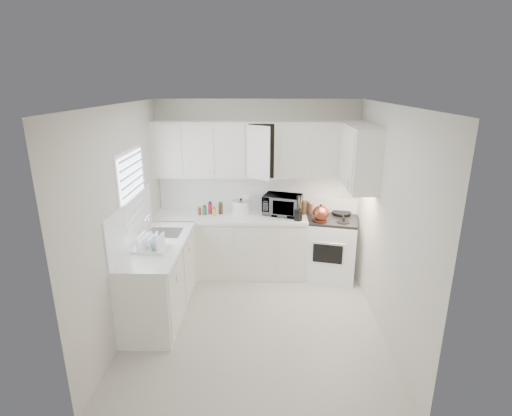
{
  "coord_description": "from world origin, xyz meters",
  "views": [
    {
      "loc": [
        0.12,
        -4.24,
        2.82
      ],
      "look_at": [
        0.0,
        0.7,
        1.25
      ],
      "focal_mm": 27.8,
      "sensor_mm": 36.0,
      "label": 1
    }
  ],
  "objects_px": {
    "utensil_crock": "(298,208)",
    "tea_kettle": "(321,212)",
    "stove": "(330,239)",
    "rice_cooker": "(241,206)",
    "microwave": "(282,203)",
    "dish_rack": "(150,241)"
  },
  "relations": [
    {
      "from": "tea_kettle",
      "to": "rice_cooker",
      "type": "height_order",
      "value": "same"
    },
    {
      "from": "utensil_crock",
      "to": "rice_cooker",
      "type": "bearing_deg",
      "value": 163.21
    },
    {
      "from": "stove",
      "to": "rice_cooker",
      "type": "relative_size",
      "value": 4.8
    },
    {
      "from": "rice_cooker",
      "to": "dish_rack",
      "type": "distance_m",
      "value": 1.66
    },
    {
      "from": "tea_kettle",
      "to": "rice_cooker",
      "type": "distance_m",
      "value": 1.17
    },
    {
      "from": "tea_kettle",
      "to": "utensil_crock",
      "type": "xyz_separation_m",
      "value": [
        -0.32,
        -0.01,
        0.07
      ]
    },
    {
      "from": "utensil_crock",
      "to": "dish_rack",
      "type": "xyz_separation_m",
      "value": [
        -1.81,
        -1.09,
        -0.08
      ]
    },
    {
      "from": "utensil_crock",
      "to": "tea_kettle",
      "type": "bearing_deg",
      "value": 2.59
    },
    {
      "from": "stove",
      "to": "utensil_crock",
      "type": "relative_size",
      "value": 3.12
    },
    {
      "from": "microwave",
      "to": "dish_rack",
      "type": "xyz_separation_m",
      "value": [
        -1.59,
        -1.35,
        -0.07
      ]
    },
    {
      "from": "microwave",
      "to": "dish_rack",
      "type": "distance_m",
      "value": 2.09
    },
    {
      "from": "stove",
      "to": "microwave",
      "type": "height_order",
      "value": "microwave"
    },
    {
      "from": "microwave",
      "to": "utensil_crock",
      "type": "distance_m",
      "value": 0.34
    },
    {
      "from": "tea_kettle",
      "to": "dish_rack",
      "type": "xyz_separation_m",
      "value": [
        -2.12,
        -1.1,
        -0.01
      ]
    },
    {
      "from": "tea_kettle",
      "to": "microwave",
      "type": "relative_size",
      "value": 0.52
    },
    {
      "from": "utensil_crock",
      "to": "dish_rack",
      "type": "bearing_deg",
      "value": -148.92
    },
    {
      "from": "dish_rack",
      "to": "stove",
      "type": "bearing_deg",
      "value": 33.37
    },
    {
      "from": "rice_cooker",
      "to": "stove",
      "type": "bearing_deg",
      "value": 15.66
    },
    {
      "from": "rice_cooker",
      "to": "utensil_crock",
      "type": "xyz_separation_m",
      "value": [
        0.83,
        -0.25,
        0.07
      ]
    },
    {
      "from": "stove",
      "to": "utensil_crock",
      "type": "distance_m",
      "value": 0.76
    },
    {
      "from": "stove",
      "to": "dish_rack",
      "type": "relative_size",
      "value": 3.03
    },
    {
      "from": "stove",
      "to": "tea_kettle",
      "type": "bearing_deg",
      "value": -125.43
    }
  ]
}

